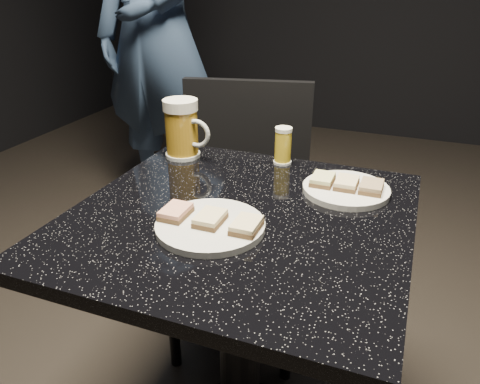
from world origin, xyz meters
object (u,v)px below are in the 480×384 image
(table, at_px, (240,305))
(plate_large, at_px, (210,226))
(plate_small, at_px, (346,189))
(patron, at_px, (158,33))
(beer_tumbler, at_px, (283,146))
(chair, at_px, (242,202))
(beer_mug, at_px, (182,129))

(table, bearing_deg, plate_large, -110.75)
(plate_small, relative_size, patron, 0.10)
(patron, bearing_deg, plate_small, -35.90)
(patron, relative_size, beer_tumbler, 19.35)
(plate_large, height_order, beer_tumbler, beer_tumbler)
(patron, xyz_separation_m, chair, (0.67, -0.66, -0.45))
(plate_large, relative_size, table, 0.29)
(plate_small, bearing_deg, patron, 136.81)
(table, distance_m, beer_mug, 0.49)
(table, bearing_deg, beer_mug, 136.12)
(table, height_order, beer_mug, beer_mug)
(plate_small, bearing_deg, plate_large, -129.65)
(beer_mug, bearing_deg, beer_tumbler, 10.81)
(beer_mug, relative_size, beer_tumbler, 1.61)
(plate_large, bearing_deg, beer_mug, 124.78)
(plate_small, height_order, patron, patron)
(patron, distance_m, beer_tumbler, 1.24)
(patron, xyz_separation_m, table, (0.87, -1.18, -0.44))
(plate_large, relative_size, chair, 0.25)
(table, relative_size, beer_mug, 4.75)
(chair, bearing_deg, beer_mug, -105.78)
(plate_large, xyz_separation_m, plate_small, (0.22, 0.27, 0.00))
(beer_tumbler, bearing_deg, patron, 134.91)
(plate_large, bearing_deg, patron, 123.54)
(plate_small, relative_size, chair, 0.22)
(plate_large, xyz_separation_m, beer_tumbler, (0.03, 0.39, 0.04))
(plate_large, bearing_deg, plate_small, 50.35)
(plate_large, bearing_deg, beer_tumbler, 85.14)
(plate_small, relative_size, beer_mug, 1.26)
(plate_large, xyz_separation_m, patron, (-0.83, 1.26, 0.19))
(beer_mug, bearing_deg, plate_small, -8.74)
(table, height_order, chair, chair)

